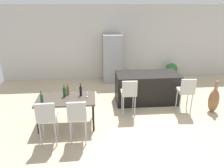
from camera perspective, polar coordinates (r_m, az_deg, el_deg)
name	(u,v)px	position (r m, az deg, el deg)	size (l,w,h in m)	color
ground_plane	(143,110)	(6.37, 8.20, -6.99)	(10.00, 10.00, 0.00)	#C6B28E
back_wall	(128,42)	(8.69, 4.30, 11.00)	(10.00, 0.12, 2.90)	beige
kitchen_island	(147,88)	(6.78, 9.23, -0.94)	(1.91, 0.92, 0.92)	black
bar_chair_left	(129,92)	(5.79, 4.54, -2.14)	(0.41, 0.41, 1.05)	beige
bar_chair_middle	(186,90)	(6.24, 19.19, -1.51)	(0.43, 0.43, 1.05)	beige
dining_table	(66,101)	(5.45, -12.12, -4.41)	(1.44, 0.83, 0.74)	#4C4238
dining_chair_near	(47,116)	(4.81, -17.01, -8.20)	(0.41, 0.41, 1.05)	beige
dining_chair_far	(77,115)	(4.72, -9.23, -8.12)	(0.40, 0.40, 1.05)	beige
wine_bottle_inner	(68,90)	(5.60, -11.71, -1.55)	(0.07, 0.07, 0.30)	brown
wine_bottle_end	(42,99)	(5.28, -18.25, -3.73)	(0.07, 0.07, 0.31)	#194723
wine_bottle_corner	(81,91)	(5.46, -8.36, -1.84)	(0.06, 0.06, 0.33)	black
wine_bottle_right	(64,92)	(5.49, -12.57, -2.07)	(0.08, 0.08, 0.32)	#194723
wine_glass_left	(87,92)	(5.37, -6.75, -2.21)	(0.07, 0.07, 0.17)	silver
refrigerator	(112,59)	(8.29, 0.07, 6.82)	(0.72, 0.68, 1.84)	#939699
floor_vase	(214,100)	(6.73, 25.48, -3.91)	(0.29, 0.29, 0.95)	brown
potted_plant	(171,70)	(8.95, 15.54, 3.65)	(0.47, 0.47, 0.67)	#38383D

